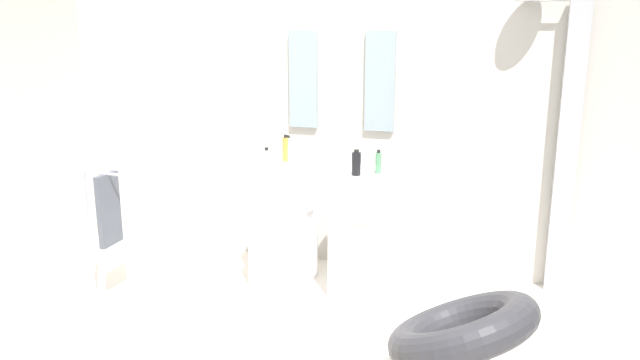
% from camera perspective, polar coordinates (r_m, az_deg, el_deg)
% --- Properties ---
extents(rear_partition, '(4.80, 0.10, 2.60)m').
position_cam_1_polar(rear_partition, '(4.86, 2.11, 7.20)').
color(rear_partition, beige).
rests_on(rear_partition, ground_plane).
extents(pedestal_sink_left, '(0.46, 0.46, 0.99)m').
position_cam_1_polar(pedestal_sink_left, '(4.61, -3.33, -3.69)').
color(pedestal_sink_left, white).
rests_on(pedestal_sink_left, ground_plane).
extents(pedestal_sink_right, '(0.46, 0.46, 0.99)m').
position_cam_1_polar(pedestal_sink_right, '(4.45, 3.92, -4.38)').
color(pedestal_sink_right, white).
rests_on(pedestal_sink_right, ground_plane).
extents(vanity_mirror_left, '(0.22, 0.03, 0.73)m').
position_cam_1_polar(vanity_mirror_left, '(4.86, -1.53, 9.11)').
color(vanity_mirror_left, '#8C9EA8').
extents(vanity_mirror_right, '(0.22, 0.03, 0.73)m').
position_cam_1_polar(vanity_mirror_right, '(4.70, 5.46, 8.88)').
color(vanity_mirror_right, '#8C9EA8').
extents(shower_column, '(0.49, 0.24, 2.05)m').
position_cam_1_polar(shower_column, '(4.63, 21.38, 3.11)').
color(shower_column, '#B7BABF').
rests_on(shower_column, ground_plane).
extents(lounge_chair, '(1.03, 1.03, 0.65)m').
position_cam_1_polar(lounge_chair, '(3.33, 12.73, -13.83)').
color(lounge_chair, '#B7BABF').
rests_on(lounge_chair, ground_plane).
extents(towel_rack, '(0.37, 0.22, 0.95)m').
position_cam_1_polar(towel_rack, '(4.53, -18.90, -2.78)').
color(towel_rack, '#B7BABF').
rests_on(towel_rack, ground_plane).
extents(soap_bottle_amber, '(0.05, 0.05, 0.20)m').
position_cam_1_polar(soap_bottle_amber, '(4.61, -3.12, 2.83)').
color(soap_bottle_amber, '#C68C38').
rests_on(soap_bottle_amber, pedestal_sink_left).
extents(soap_bottle_black, '(0.06, 0.06, 0.17)m').
position_cam_1_polar(soap_bottle_black, '(4.19, 3.31, 1.51)').
color(soap_bottle_black, black).
rests_on(soap_bottle_black, pedestal_sink_right).
extents(soap_bottle_clear, '(0.05, 0.05, 0.15)m').
position_cam_1_polar(soap_bottle_clear, '(4.41, -4.86, 1.95)').
color(soap_bottle_clear, silver).
rests_on(soap_bottle_clear, pedestal_sink_left).
extents(soap_bottle_green, '(0.04, 0.04, 0.16)m').
position_cam_1_polar(soap_bottle_green, '(4.25, 5.32, 1.58)').
color(soap_bottle_green, '#59996B').
rests_on(soap_bottle_green, pedestal_sink_right).
extents(soap_bottle_white, '(0.05, 0.05, 0.19)m').
position_cam_1_polar(soap_bottle_white, '(4.62, -2.90, 2.81)').
color(soap_bottle_white, white).
rests_on(soap_bottle_white, pedestal_sink_left).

